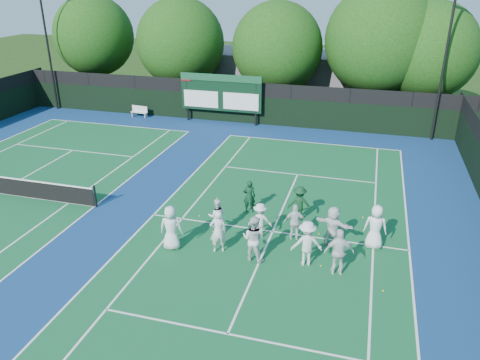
# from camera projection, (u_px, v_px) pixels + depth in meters

# --- Properties ---
(ground) EXTENTS (120.00, 120.00, 0.00)m
(ground) POSITION_uv_depth(u_px,v_px,m) (267.00, 244.00, 18.84)
(ground) COLOR #1C360E
(ground) RESTS_ON ground
(court_apron) EXTENTS (34.00, 32.00, 0.01)m
(court_apron) POSITION_uv_depth(u_px,v_px,m) (143.00, 213.00, 21.22)
(court_apron) COLOR navy
(court_apron) RESTS_ON ground
(near_court) EXTENTS (11.05, 23.85, 0.01)m
(near_court) POSITION_uv_depth(u_px,v_px,m) (273.00, 231.00, 19.71)
(near_court) COLOR #11572C
(near_court) RESTS_ON ground
(back_fence) EXTENTS (34.00, 0.08, 3.00)m
(back_fence) POSITION_uv_depth(u_px,v_px,m) (236.00, 104.00, 33.89)
(back_fence) COLOR black
(back_fence) RESTS_ON ground
(scoreboard) EXTENTS (6.00, 0.21, 3.55)m
(scoreboard) POSITION_uv_depth(u_px,v_px,m) (221.00, 93.00, 33.45)
(scoreboard) COLOR black
(scoreboard) RESTS_ON ground
(clubhouse) EXTENTS (18.00, 6.00, 4.00)m
(clubhouse) POSITION_uv_depth(u_px,v_px,m) (308.00, 77.00, 39.68)
(clubhouse) COLOR slate
(clubhouse) RESTS_ON ground
(light_pole_left) EXTENTS (1.20, 0.30, 10.12)m
(light_pole_left) POSITION_uv_depth(u_px,v_px,m) (45.00, 28.00, 35.40)
(light_pole_left) COLOR black
(light_pole_left) RESTS_ON ground
(light_pole_right) EXTENTS (1.20, 0.30, 10.12)m
(light_pole_right) POSITION_uv_depth(u_px,v_px,m) (448.00, 41.00, 28.26)
(light_pole_right) COLOR black
(light_pole_right) RESTS_ON ground
(bench) EXTENTS (1.37, 0.52, 0.85)m
(bench) POSITION_uv_depth(u_px,v_px,m) (140.00, 111.00, 35.56)
(bench) COLOR silver
(bench) RESTS_ON ground
(tree_a) EXTENTS (6.53, 6.53, 8.60)m
(tree_a) POSITION_uv_depth(u_px,v_px,m) (96.00, 38.00, 38.80)
(tree_a) COLOR black
(tree_a) RESTS_ON ground
(tree_b) EXTENTS (6.92, 6.92, 8.54)m
(tree_b) POSITION_uv_depth(u_px,v_px,m) (183.00, 45.00, 36.98)
(tree_b) COLOR black
(tree_b) RESTS_ON ground
(tree_c) EXTENTS (6.77, 6.77, 8.35)m
(tree_c) POSITION_uv_depth(u_px,v_px,m) (279.00, 50.00, 35.07)
(tree_c) COLOR black
(tree_c) RESTS_ON ground
(tree_d) EXTENTS (7.74, 7.74, 9.63)m
(tree_d) POSITION_uv_depth(u_px,v_px,m) (382.00, 43.00, 32.93)
(tree_d) COLOR black
(tree_d) RESTS_ON ground
(tree_e) EXTENTS (6.78, 6.78, 8.52)m
(tree_e) POSITION_uv_depth(u_px,v_px,m) (430.00, 54.00, 32.35)
(tree_e) COLOR black
(tree_e) RESTS_ON ground
(tennis_ball_0) EXTENTS (0.07, 0.07, 0.07)m
(tennis_ball_0) POSITION_uv_depth(u_px,v_px,m) (199.00, 216.00, 20.94)
(tennis_ball_0) COLOR #BBC717
(tennis_ball_0) RESTS_ON ground
(tennis_ball_1) EXTENTS (0.07, 0.07, 0.07)m
(tennis_ball_1) POSITION_uv_depth(u_px,v_px,m) (363.00, 218.00, 20.80)
(tennis_ball_1) COLOR #BBC717
(tennis_ball_1) RESTS_ON ground
(tennis_ball_2) EXTENTS (0.07, 0.07, 0.07)m
(tennis_ball_2) POSITION_uv_depth(u_px,v_px,m) (383.00, 291.00, 15.96)
(tennis_ball_2) COLOR #BBC717
(tennis_ball_2) RESTS_ON ground
(tennis_ball_3) EXTENTS (0.07, 0.07, 0.07)m
(tennis_ball_3) POSITION_uv_depth(u_px,v_px,m) (217.00, 198.00, 22.61)
(tennis_ball_3) COLOR #BBC717
(tennis_ball_3) RESTS_ON ground
(tennis_ball_4) EXTENTS (0.07, 0.07, 0.07)m
(tennis_ball_4) POSITION_uv_depth(u_px,v_px,m) (319.00, 234.00, 19.50)
(tennis_ball_4) COLOR #BBC717
(tennis_ball_4) RESTS_ON ground
(tennis_ball_5) EXTENTS (0.07, 0.07, 0.07)m
(tennis_ball_5) POSITION_uv_depth(u_px,v_px,m) (321.00, 266.00, 17.33)
(tennis_ball_5) COLOR #BBC717
(tennis_ball_5) RESTS_ON ground
(player_front_0) EXTENTS (0.97, 0.71, 1.83)m
(player_front_0) POSITION_uv_depth(u_px,v_px,m) (171.00, 228.00, 18.17)
(player_front_0) COLOR silver
(player_front_0) RESTS_ON ground
(player_front_1) EXTENTS (0.77, 0.66, 1.79)m
(player_front_1) POSITION_uv_depth(u_px,v_px,m) (218.00, 231.00, 17.96)
(player_front_1) COLOR silver
(player_front_1) RESTS_ON ground
(player_front_2) EXTENTS (0.99, 0.83, 1.83)m
(player_front_2) POSITION_uv_depth(u_px,v_px,m) (254.00, 239.00, 17.42)
(player_front_2) COLOR silver
(player_front_2) RESTS_ON ground
(player_front_3) EXTENTS (1.30, 0.96, 1.79)m
(player_front_3) POSITION_uv_depth(u_px,v_px,m) (307.00, 243.00, 17.15)
(player_front_3) COLOR silver
(player_front_3) RESTS_ON ground
(player_front_4) EXTENTS (1.13, 0.64, 1.81)m
(player_front_4) POSITION_uv_depth(u_px,v_px,m) (339.00, 252.00, 16.59)
(player_front_4) COLOR silver
(player_front_4) RESTS_ON ground
(player_back_0) EXTENTS (0.90, 0.81, 1.53)m
(player_back_0) POSITION_uv_depth(u_px,v_px,m) (217.00, 216.00, 19.39)
(player_back_0) COLOR white
(player_back_0) RESTS_ON ground
(player_back_1) EXTENTS (1.05, 0.71, 1.50)m
(player_back_1) POSITION_uv_depth(u_px,v_px,m) (260.00, 220.00, 19.06)
(player_back_1) COLOR silver
(player_back_1) RESTS_ON ground
(player_back_2) EXTENTS (0.96, 0.53, 1.55)m
(player_back_2) POSITION_uv_depth(u_px,v_px,m) (295.00, 222.00, 18.88)
(player_back_2) COLOR silver
(player_back_2) RESTS_ON ground
(player_back_3) EXTENTS (1.66, 0.95, 1.71)m
(player_back_3) POSITION_uv_depth(u_px,v_px,m) (333.00, 226.00, 18.41)
(player_back_3) COLOR white
(player_back_3) RESTS_ON ground
(player_back_4) EXTENTS (0.91, 0.60, 1.84)m
(player_back_4) POSITION_uv_depth(u_px,v_px,m) (375.00, 227.00, 18.23)
(player_back_4) COLOR white
(player_back_4) RESTS_ON ground
(coach_left) EXTENTS (0.64, 0.50, 1.55)m
(coach_left) POSITION_uv_depth(u_px,v_px,m) (249.00, 196.00, 21.08)
(coach_left) COLOR #0E331F
(coach_left) RESTS_ON ground
(coach_right) EXTENTS (1.11, 0.75, 1.60)m
(coach_right) POSITION_uv_depth(u_px,v_px,m) (299.00, 203.00, 20.37)
(coach_right) COLOR #0F381B
(coach_right) RESTS_ON ground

